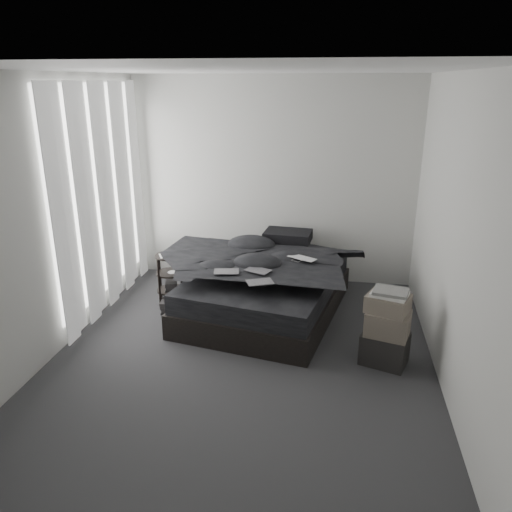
% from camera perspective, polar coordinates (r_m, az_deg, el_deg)
% --- Properties ---
extents(floor, '(3.60, 4.20, 0.01)m').
position_cam_1_polar(floor, '(4.92, -1.55, -11.37)').
color(floor, '#313134').
rests_on(floor, ground).
extents(ceiling, '(3.60, 4.20, 0.01)m').
position_cam_1_polar(ceiling, '(4.23, -1.89, 20.52)').
color(ceiling, white).
rests_on(ceiling, ground).
extents(wall_back, '(3.60, 0.01, 2.60)m').
position_cam_1_polar(wall_back, '(6.42, 1.92, 8.47)').
color(wall_back, silver).
rests_on(wall_back, ground).
extents(wall_front, '(3.60, 0.01, 2.60)m').
position_cam_1_polar(wall_front, '(2.52, -11.00, -9.88)').
color(wall_front, silver).
rests_on(wall_front, ground).
extents(wall_left, '(0.01, 4.20, 2.60)m').
position_cam_1_polar(wall_left, '(5.05, -22.22, 4.02)').
color(wall_left, silver).
rests_on(wall_left, ground).
extents(wall_right, '(0.01, 4.20, 2.60)m').
position_cam_1_polar(wall_right, '(4.43, 21.80, 2.05)').
color(wall_right, silver).
rests_on(wall_right, ground).
extents(window_left, '(0.02, 2.00, 2.30)m').
position_cam_1_polar(window_left, '(5.80, -17.60, 6.89)').
color(window_left, white).
rests_on(window_left, wall_left).
extents(curtain_left, '(0.06, 2.12, 2.48)m').
position_cam_1_polar(curtain_left, '(5.79, -17.08, 6.21)').
color(curtain_left, white).
rests_on(curtain_left, wall_left).
extents(bed, '(1.89, 2.27, 0.27)m').
position_cam_1_polar(bed, '(5.74, 1.12, -5.10)').
color(bed, black).
rests_on(bed, floor).
extents(mattress, '(1.82, 2.20, 0.22)m').
position_cam_1_polar(mattress, '(5.64, 1.14, -2.84)').
color(mattress, black).
rests_on(mattress, bed).
extents(duvet, '(1.79, 1.98, 0.24)m').
position_cam_1_polar(duvet, '(5.52, 0.98, -0.85)').
color(duvet, black).
rests_on(duvet, mattress).
extents(pillow_lower, '(0.67, 0.52, 0.14)m').
position_cam_1_polar(pillow_lower, '(6.29, 3.09, 1.25)').
color(pillow_lower, black).
rests_on(pillow_lower, mattress).
extents(pillow_upper, '(0.60, 0.44, 0.13)m').
position_cam_1_polar(pillow_upper, '(6.22, 3.66, 2.28)').
color(pillow_upper, black).
rests_on(pillow_upper, pillow_lower).
extents(laptop, '(0.38, 0.34, 0.03)m').
position_cam_1_polar(laptop, '(5.46, 5.02, 0.30)').
color(laptop, silver).
rests_on(laptop, duvet).
extents(comic_a, '(0.28, 0.21, 0.01)m').
position_cam_1_polar(comic_a, '(5.13, -3.42, -1.02)').
color(comic_a, black).
rests_on(comic_a, duvet).
extents(comic_b, '(0.30, 0.25, 0.01)m').
position_cam_1_polar(comic_b, '(5.15, 0.23, -0.83)').
color(comic_b, black).
rests_on(comic_b, duvet).
extents(comic_c, '(0.30, 0.26, 0.01)m').
position_cam_1_polar(comic_c, '(4.85, 0.44, -2.07)').
color(comic_c, black).
rests_on(comic_c, duvet).
extents(side_stand, '(0.42, 0.42, 0.62)m').
position_cam_1_polar(side_stand, '(5.92, -9.71, -2.78)').
color(side_stand, black).
rests_on(side_stand, floor).
extents(papers, '(0.29, 0.27, 0.01)m').
position_cam_1_polar(papers, '(5.80, -9.80, 0.06)').
color(papers, white).
rests_on(papers, side_stand).
extents(floor_books, '(0.17, 0.22, 0.13)m').
position_cam_1_polar(floor_books, '(5.85, -10.10, -5.69)').
color(floor_books, black).
rests_on(floor_books, floor).
extents(box_lower, '(0.49, 0.44, 0.30)m').
position_cam_1_polar(box_lower, '(4.90, 14.48, -10.17)').
color(box_lower, black).
rests_on(box_lower, floor).
extents(box_mid, '(0.45, 0.39, 0.23)m').
position_cam_1_polar(box_mid, '(4.77, 14.83, -7.46)').
color(box_mid, '#61574C').
rests_on(box_mid, box_lower).
extents(box_upper, '(0.45, 0.41, 0.16)m').
position_cam_1_polar(box_upper, '(4.70, 14.85, -5.25)').
color(box_upper, '#61574C').
rests_on(box_upper, box_mid).
extents(art_book_white, '(0.37, 0.34, 0.03)m').
position_cam_1_polar(art_book_white, '(4.66, 15.05, -4.21)').
color(art_book_white, silver).
rests_on(art_book_white, box_upper).
extents(art_book_snake, '(0.35, 0.30, 0.03)m').
position_cam_1_polar(art_book_snake, '(4.63, 15.16, -3.93)').
color(art_book_snake, silver).
rests_on(art_book_snake, art_book_white).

